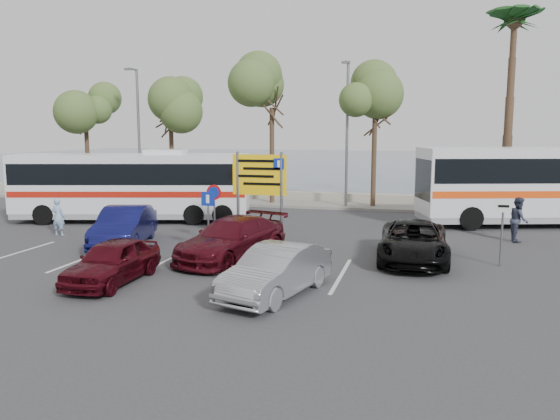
% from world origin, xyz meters
% --- Properties ---
extents(ground, '(120.00, 120.00, 0.00)m').
position_xyz_m(ground, '(0.00, 0.00, 0.00)').
color(ground, '#333336').
rests_on(ground, ground).
extents(kerb_strip, '(44.00, 2.40, 0.15)m').
position_xyz_m(kerb_strip, '(0.00, 14.00, 0.07)').
color(kerb_strip, gray).
rests_on(kerb_strip, ground).
extents(seawall, '(48.00, 0.80, 0.60)m').
position_xyz_m(seawall, '(0.00, 16.00, 0.30)').
color(seawall, '#A39982').
rests_on(seawall, ground).
extents(sea, '(140.00, 140.00, 0.00)m').
position_xyz_m(sea, '(0.00, 60.00, 0.01)').
color(sea, '#3D4B62').
rests_on(sea, ground).
extents(tree_far_left, '(3.20, 3.20, 7.60)m').
position_xyz_m(tree_far_left, '(-14.00, 14.00, 6.33)').
color(tree_far_left, '#382619').
rests_on(tree_far_left, kerb_strip).
extents(tree_left, '(3.20, 3.20, 7.20)m').
position_xyz_m(tree_left, '(-8.00, 14.00, 6.00)').
color(tree_left, '#382619').
rests_on(tree_left, kerb_strip).
extents(tree_mid, '(3.20, 3.20, 8.00)m').
position_xyz_m(tree_mid, '(-1.50, 14.00, 6.65)').
color(tree_mid, '#382619').
rests_on(tree_mid, kerb_strip).
extents(tree_right, '(3.20, 3.20, 7.40)m').
position_xyz_m(tree_right, '(4.50, 14.00, 6.17)').
color(tree_right, '#382619').
rests_on(tree_right, kerb_strip).
extents(palm_tree, '(4.80, 4.80, 11.20)m').
position_xyz_m(palm_tree, '(11.50, 14.00, 9.87)').
color(palm_tree, '#382619').
rests_on(palm_tree, kerb_strip).
extents(street_lamp_left, '(0.45, 1.15, 8.01)m').
position_xyz_m(street_lamp_left, '(-10.00, 13.52, 4.60)').
color(street_lamp_left, slate).
rests_on(street_lamp_left, kerb_strip).
extents(street_lamp_right, '(0.45, 1.15, 8.01)m').
position_xyz_m(street_lamp_right, '(3.00, 13.52, 4.60)').
color(street_lamp_right, slate).
rests_on(street_lamp_right, kerb_strip).
extents(direction_sign, '(2.20, 0.12, 3.60)m').
position_xyz_m(direction_sign, '(1.00, 3.20, 2.43)').
color(direction_sign, slate).
rests_on(direction_sign, ground).
extents(sign_no_stop, '(0.60, 0.08, 2.35)m').
position_xyz_m(sign_no_stop, '(-0.60, 2.38, 1.58)').
color(sign_no_stop, slate).
rests_on(sign_no_stop, ground).
extents(sign_parking, '(0.50, 0.07, 2.25)m').
position_xyz_m(sign_parking, '(-0.20, 0.79, 1.47)').
color(sign_parking, slate).
rests_on(sign_parking, ground).
extents(sign_taxi, '(0.50, 0.07, 2.20)m').
position_xyz_m(sign_taxi, '(9.80, 1.49, 1.42)').
color(sign_taxi, slate).
rests_on(sign_taxi, ground).
extents(lane_markings, '(12.02, 4.20, 0.01)m').
position_xyz_m(lane_markings, '(-1.14, -1.00, 0.00)').
color(lane_markings, silver).
rests_on(lane_markings, ground).
extents(coach_bus_left, '(11.52, 5.18, 3.52)m').
position_xyz_m(coach_bus_left, '(-6.50, 6.50, 1.63)').
color(coach_bus_left, silver).
rests_on(coach_bus_left, ground).
extents(coach_bus_right, '(12.73, 6.11, 3.89)m').
position_xyz_m(coach_bus_right, '(13.21, 10.50, 1.81)').
color(coach_bus_right, silver).
rests_on(coach_bus_right, ground).
extents(car_blue, '(2.76, 4.83, 1.51)m').
position_xyz_m(car_blue, '(-3.87, 1.22, 0.75)').
color(car_blue, '#10124E').
rests_on(car_blue, ground).
extents(car_maroon, '(3.26, 5.31, 1.44)m').
position_xyz_m(car_maroon, '(0.93, 0.13, 0.72)').
color(car_maroon, '#520D18').
rests_on(car_maroon, ground).
extents(car_red, '(1.53, 3.77, 1.28)m').
position_xyz_m(car_red, '(-1.47, -3.50, 0.64)').
color(car_red, '#4B0A14').
rests_on(car_red, ground).
extents(suv_black, '(2.35, 4.93, 1.36)m').
position_xyz_m(suv_black, '(7.00, 1.50, 0.68)').
color(suv_black, black).
rests_on(suv_black, ground).
extents(car_silver_b, '(2.46, 4.35, 1.36)m').
position_xyz_m(car_silver_b, '(3.50, -3.50, 0.68)').
color(car_silver_b, gray).
rests_on(car_silver_b, ground).
extents(pedestrian_near, '(0.59, 0.39, 1.62)m').
position_xyz_m(pedestrian_near, '(-7.67, 2.37, 0.81)').
color(pedestrian_near, '#92B0D4').
rests_on(pedestrian_near, ground).
extents(pedestrian_far, '(0.68, 0.87, 1.79)m').
position_xyz_m(pedestrian_far, '(11.00, 5.98, 0.90)').
color(pedestrian_far, '#32374C').
rests_on(pedestrian_far, ground).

